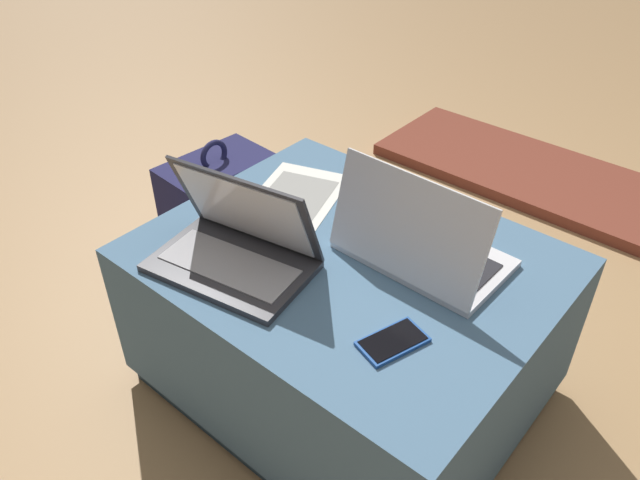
{
  "coord_description": "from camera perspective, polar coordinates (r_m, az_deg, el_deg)",
  "views": [
    {
      "loc": [
        0.68,
        -0.9,
        1.31
      ],
      "look_at": [
        -0.02,
        -0.08,
        0.52
      ],
      "focal_mm": 35.0,
      "sensor_mm": 36.0,
      "label": 1
    }
  ],
  "objects": [
    {
      "name": "ottoman",
      "position": [
        1.57,
        2.42,
        -7.61
      ],
      "size": [
        0.91,
        0.73,
        0.44
      ],
      "color": "#2A3D4E",
      "rests_on": "ground_plane"
    },
    {
      "name": "backpack",
      "position": [
        1.97,
        -9.2,
        1.66
      ],
      "size": [
        0.27,
        0.33,
        0.49
      ],
      "rotation": [
        0.0,
        0.0,
        -1.64
      ],
      "color": "#23234C",
      "rests_on": "ground_plane"
    },
    {
      "name": "paper_sheet",
      "position": [
        1.62,
        -2.2,
        4.04
      ],
      "size": [
        0.29,
        0.35,
        0.0
      ],
      "rotation": [
        0.0,
        0.0,
        0.33
      ],
      "color": "silver",
      "rests_on": "ottoman"
    },
    {
      "name": "laptop_far",
      "position": [
        1.39,
        8.99,
        -0.41
      ],
      "size": [
        0.37,
        0.24,
        0.24
      ],
      "rotation": [
        0.0,
        0.0,
        3.12
      ],
      "color": "silver",
      "rests_on": "ottoman"
    },
    {
      "name": "laptop_near",
      "position": [
        1.38,
        -7.69,
        -0.59
      ],
      "size": [
        0.38,
        0.28,
        0.22
      ],
      "rotation": [
        0.0,
        0.0,
        0.18
      ],
      "color": "#333338",
      "rests_on": "ottoman"
    },
    {
      "name": "fireplace_hearth",
      "position": [
        2.66,
        20.48,
        5.08
      ],
      "size": [
        1.4,
        0.5,
        0.04
      ],
      "color": "brown",
      "rests_on": "ground_plane"
    },
    {
      "name": "ground_plane",
      "position": [
        1.73,
        2.23,
        -12.86
      ],
      "size": [
        14.0,
        14.0,
        0.0
      ],
      "primitive_type": "plane",
      "color": "tan"
    },
    {
      "name": "cell_phone",
      "position": [
        1.22,
        6.67,
        -9.21
      ],
      "size": [
        0.11,
        0.15,
        0.01
      ],
      "rotation": [
        0.0,
        0.0,
        5.98
      ],
      "color": "#1E4C9E",
      "rests_on": "ottoman"
    }
  ]
}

